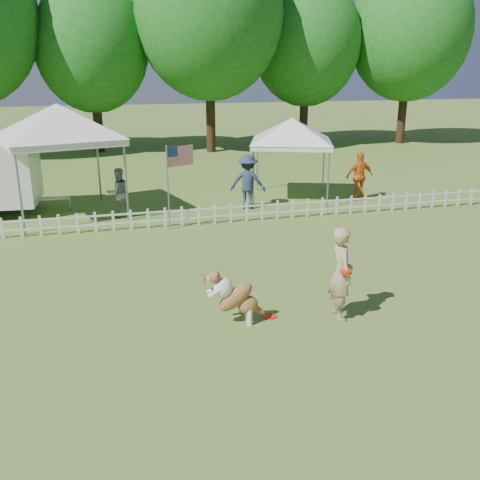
{
  "coord_description": "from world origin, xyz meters",
  "views": [
    {
      "loc": [
        -2.91,
        -8.3,
        4.59
      ],
      "look_at": [
        -0.25,
        2.0,
        1.1
      ],
      "focal_mm": 40.0,
      "sensor_mm": 36.0,
      "label": 1
    }
  ],
  "objects_px": {
    "canopy_tent_right": "(291,160)",
    "spectator_a": "(119,193)",
    "handler": "(341,273)",
    "spectator_b": "(248,182)",
    "flag_pole": "(168,188)",
    "canopy_tent_left": "(62,162)",
    "dog": "(237,297)",
    "spectator_c": "(360,176)",
    "frisbee_on_turf": "(270,316)"
  },
  "relations": [
    {
      "from": "canopy_tent_right",
      "to": "spectator_a",
      "type": "bearing_deg",
      "value": -151.79
    },
    {
      "from": "handler",
      "to": "spectator_b",
      "type": "distance_m",
      "value": 8.33
    },
    {
      "from": "flag_pole",
      "to": "spectator_a",
      "type": "bearing_deg",
      "value": 101.89
    },
    {
      "from": "canopy_tent_left",
      "to": "dog",
      "type": "bearing_deg",
      "value": -83.83
    },
    {
      "from": "dog",
      "to": "canopy_tent_right",
      "type": "distance_m",
      "value": 10.05
    },
    {
      "from": "dog",
      "to": "canopy_tent_left",
      "type": "height_order",
      "value": "canopy_tent_left"
    },
    {
      "from": "spectator_b",
      "to": "spectator_c",
      "type": "relative_size",
      "value": 1.06
    },
    {
      "from": "handler",
      "to": "flag_pole",
      "type": "height_order",
      "value": "flag_pole"
    },
    {
      "from": "canopy_tent_right",
      "to": "spectator_b",
      "type": "relative_size",
      "value": 1.54
    },
    {
      "from": "canopy_tent_left",
      "to": "spectator_c",
      "type": "bearing_deg",
      "value": -17.53
    },
    {
      "from": "canopy_tent_right",
      "to": "spectator_c",
      "type": "bearing_deg",
      "value": 1.0
    },
    {
      "from": "spectator_c",
      "to": "handler",
      "type": "bearing_deg",
      "value": 60.27
    },
    {
      "from": "canopy_tent_left",
      "to": "spectator_a",
      "type": "height_order",
      "value": "canopy_tent_left"
    },
    {
      "from": "handler",
      "to": "frisbee_on_turf",
      "type": "bearing_deg",
      "value": 81.37
    },
    {
      "from": "frisbee_on_turf",
      "to": "spectator_b",
      "type": "distance_m",
      "value": 8.23
    },
    {
      "from": "canopy_tent_right",
      "to": "spectator_b",
      "type": "bearing_deg",
      "value": -133.03
    },
    {
      "from": "spectator_c",
      "to": "spectator_b",
      "type": "bearing_deg",
      "value": 1.34
    },
    {
      "from": "dog",
      "to": "spectator_b",
      "type": "xyz_separation_m",
      "value": [
        2.43,
        8.11,
        0.36
      ]
    },
    {
      "from": "dog",
      "to": "frisbee_on_turf",
      "type": "distance_m",
      "value": 0.88
    },
    {
      "from": "handler",
      "to": "spectator_c",
      "type": "height_order",
      "value": "handler"
    },
    {
      "from": "handler",
      "to": "flag_pole",
      "type": "xyz_separation_m",
      "value": [
        -2.39,
        6.52,
        0.33
      ]
    },
    {
      "from": "canopy_tent_right",
      "to": "spectator_b",
      "type": "distance_m",
      "value": 2.13
    },
    {
      "from": "canopy_tent_right",
      "to": "spectator_a",
      "type": "distance_m",
      "value": 6.14
    },
    {
      "from": "canopy_tent_right",
      "to": "spectator_c",
      "type": "xyz_separation_m",
      "value": [
        2.32,
        -0.77,
        -0.54
      ]
    },
    {
      "from": "canopy_tent_right",
      "to": "spectator_a",
      "type": "xyz_separation_m",
      "value": [
        -6.03,
        -0.93,
        -0.62
      ]
    },
    {
      "from": "spectator_c",
      "to": "canopy_tent_left",
      "type": "bearing_deg",
      "value": -3.51
    },
    {
      "from": "canopy_tent_right",
      "to": "flag_pole",
      "type": "relative_size",
      "value": 1.13
    },
    {
      "from": "flag_pole",
      "to": "handler",
      "type": "bearing_deg",
      "value": -94.2
    },
    {
      "from": "canopy_tent_left",
      "to": "canopy_tent_right",
      "type": "bearing_deg",
      "value": -12.46
    },
    {
      "from": "canopy_tent_right",
      "to": "spectator_c",
      "type": "relative_size",
      "value": 1.64
    },
    {
      "from": "spectator_a",
      "to": "spectator_b",
      "type": "xyz_separation_m",
      "value": [
        4.2,
        -0.02,
        0.13
      ]
    },
    {
      "from": "handler",
      "to": "spectator_c",
      "type": "relative_size",
      "value": 1.05
    },
    {
      "from": "canopy_tent_right",
      "to": "frisbee_on_turf",
      "type": "bearing_deg",
      "value": -92.36
    },
    {
      "from": "handler",
      "to": "canopy_tent_right",
      "type": "relative_size",
      "value": 0.64
    },
    {
      "from": "frisbee_on_turf",
      "to": "canopy_tent_left",
      "type": "height_order",
      "value": "canopy_tent_left"
    },
    {
      "from": "handler",
      "to": "spectator_a",
      "type": "xyz_separation_m",
      "value": [
        -3.73,
        8.34,
        -0.12
      ]
    },
    {
      "from": "canopy_tent_left",
      "to": "spectator_c",
      "type": "height_order",
      "value": "canopy_tent_left"
    },
    {
      "from": "flag_pole",
      "to": "canopy_tent_left",
      "type": "bearing_deg",
      "value": 116.87
    },
    {
      "from": "handler",
      "to": "spectator_b",
      "type": "xyz_separation_m",
      "value": [
        0.46,
        8.32,
        0.01
      ]
    },
    {
      "from": "frisbee_on_turf",
      "to": "canopy_tent_left",
      "type": "bearing_deg",
      "value": 115.55
    },
    {
      "from": "frisbee_on_turf",
      "to": "spectator_a",
      "type": "relative_size",
      "value": 0.17
    },
    {
      "from": "dog",
      "to": "frisbee_on_turf",
      "type": "height_order",
      "value": "dog"
    },
    {
      "from": "canopy_tent_left",
      "to": "spectator_b",
      "type": "bearing_deg",
      "value": -20.97
    },
    {
      "from": "dog",
      "to": "canopy_tent_left",
      "type": "xyz_separation_m",
      "value": [
        -3.41,
        8.69,
        1.16
      ]
    },
    {
      "from": "canopy_tent_left",
      "to": "spectator_a",
      "type": "distance_m",
      "value": 1.96
    },
    {
      "from": "spectator_a",
      "to": "canopy_tent_right",
      "type": "bearing_deg",
      "value": 174.19
    },
    {
      "from": "spectator_c",
      "to": "canopy_tent_right",
      "type": "bearing_deg",
      "value": -19.63
    },
    {
      "from": "frisbee_on_turf",
      "to": "spectator_c",
      "type": "distance_m",
      "value": 10.11
    },
    {
      "from": "frisbee_on_turf",
      "to": "canopy_tent_right",
      "type": "height_order",
      "value": "canopy_tent_right"
    },
    {
      "from": "frisbee_on_turf",
      "to": "canopy_tent_left",
      "type": "distance_m",
      "value": 9.65
    }
  ]
}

